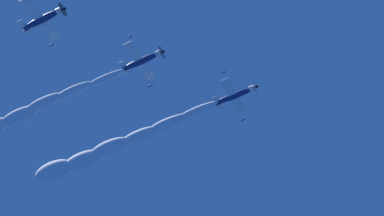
% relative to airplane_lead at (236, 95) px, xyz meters
% --- Properties ---
extents(airplane_lead, '(8.21, 8.58, 3.61)m').
position_rel_airplane_lead_xyz_m(airplane_lead, '(0.00, 0.00, 0.00)').
color(airplane_lead, navy).
extents(airplane_left_wingman, '(8.21, 8.60, 3.55)m').
position_rel_airplane_lead_xyz_m(airplane_left_wingman, '(-6.99, -15.78, 0.43)').
color(airplane_left_wingman, navy).
extents(airplane_right_wingman, '(8.19, 8.43, 3.96)m').
position_rel_airplane_lead_xyz_m(airplane_right_wingman, '(-13.01, -32.16, -0.02)').
color(airplane_right_wingman, navy).
extents(smoke_trail_lead, '(35.94, 15.18, 3.55)m').
position_rel_airplane_lead_xyz_m(smoke_trail_lead, '(-25.87, -9.62, -0.47)').
color(smoke_trail_lead, white).
extents(smoke_trail_left_wingman, '(36.12, 15.17, 3.73)m').
position_rel_airplane_lead_xyz_m(smoke_trail_left_wingman, '(-33.03, -25.23, -0.01)').
color(smoke_trail_left_wingman, white).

